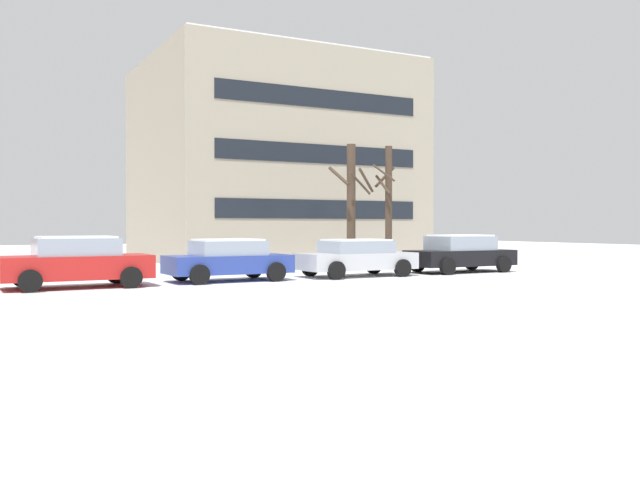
% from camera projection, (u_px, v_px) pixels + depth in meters
% --- Properties ---
extents(parked_car_red, '(4.31, 2.22, 1.54)m').
position_uv_depth(parked_car_red, '(76.00, 262.00, 20.47)').
color(parked_car_red, red).
rests_on(parked_car_red, ground).
extents(parked_car_blue, '(4.12, 2.17, 1.41)m').
position_uv_depth(parked_car_blue, '(228.00, 260.00, 22.93)').
color(parked_car_blue, '#283D93').
rests_on(parked_car_blue, ground).
extents(parked_car_silver, '(4.34, 2.18, 1.36)m').
position_uv_depth(parked_car_silver, '(356.00, 257.00, 25.03)').
color(parked_car_silver, silver).
rests_on(parked_car_silver, ground).
extents(parked_car_black, '(4.42, 2.17, 1.50)m').
position_uv_depth(parked_car_black, '(460.00, 253.00, 27.34)').
color(parked_car_black, black).
rests_on(parked_car_black, ground).
extents(tree_far_right, '(1.32, 1.33, 5.38)m').
position_uv_depth(tree_far_right, '(388.00, 204.00, 30.47)').
color(tree_far_right, '#423326').
rests_on(tree_far_right, ground).
extents(tree_far_mid, '(1.78, 1.60, 5.22)m').
position_uv_depth(tree_far_mid, '(351.00, 205.00, 28.37)').
color(tree_far_mid, '#423326').
rests_on(tree_far_mid, ground).
extents(building_far_right, '(13.33, 11.78, 10.67)m').
position_uv_depth(building_far_right, '(271.00, 163.00, 37.99)').
color(building_far_right, '#9E937F').
rests_on(building_far_right, ground).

